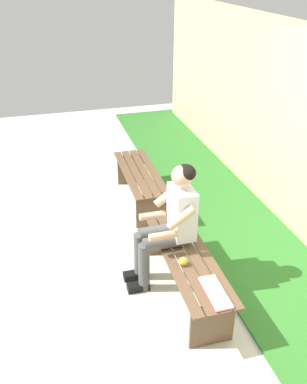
% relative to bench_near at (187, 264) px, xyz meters
% --- Properties ---
extents(ground_plane, '(10.00, 7.00, 0.04)m').
position_rel_bench_near_xyz_m(ground_plane, '(0.91, 1.00, -0.36)').
color(ground_plane, beige).
extents(grass_strip, '(9.00, 1.38, 0.03)m').
position_rel_bench_near_xyz_m(grass_strip, '(0.91, -1.06, -0.33)').
color(grass_strip, '#2D6B28').
rests_on(grass_strip, ground).
extents(bench_near, '(1.56, 0.45, 0.46)m').
position_rel_bench_near_xyz_m(bench_near, '(0.00, 0.00, 0.00)').
color(bench_near, brown).
rests_on(bench_near, ground).
extents(bench_far, '(1.41, 0.45, 0.46)m').
position_rel_bench_near_xyz_m(bench_far, '(1.81, 0.00, -0.01)').
color(bench_far, brown).
rests_on(bench_far, ground).
extents(person_seated, '(0.50, 0.69, 1.26)m').
position_rel_bench_near_xyz_m(person_seated, '(0.24, 0.10, 0.35)').
color(person_seated, silver).
rests_on(person_seated, ground).
extents(apple, '(0.08, 0.08, 0.08)m').
position_rel_bench_near_xyz_m(apple, '(-0.13, 0.09, 0.15)').
color(apple, gold).
rests_on(apple, bench_near).
extents(book_open, '(0.41, 0.16, 0.02)m').
position_rel_bench_near_xyz_m(book_open, '(-0.56, -0.05, 0.12)').
color(book_open, white).
rests_on(book_open, bench_near).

